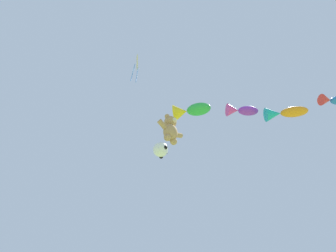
# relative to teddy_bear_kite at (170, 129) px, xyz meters

# --- Properties ---
(teddy_bear_kite) EXTENTS (1.87, 0.83, 1.90)m
(teddy_bear_kite) POSITION_rel_teddy_bear_kite_xyz_m (0.00, 0.00, 0.00)
(teddy_bear_kite) COLOR tan
(soccer_ball_kite) EXTENTS (0.81, 0.81, 0.75)m
(soccer_ball_kite) POSITION_rel_teddy_bear_kite_xyz_m (-0.72, -0.01, -1.81)
(soccer_ball_kite) COLOR white
(fish_kite_emerald) EXTENTS (2.00, 2.44, 1.05)m
(fish_kite_emerald) POSITION_rel_teddy_bear_kite_xyz_m (1.00, -0.68, 1.74)
(fish_kite_emerald) COLOR green
(fish_kite_violet) EXTENTS (1.83, 1.74, 0.76)m
(fish_kite_violet) POSITION_rel_teddy_bear_kite_xyz_m (2.73, -3.09, 1.28)
(fish_kite_violet) COLOR purple
(fish_kite_tangerine) EXTENTS (1.94, 2.30, 0.82)m
(fish_kite_tangerine) POSITION_rel_teddy_bear_kite_xyz_m (4.19, -4.88, 0.84)
(fish_kite_tangerine) COLOR orange
(fish_kite_cobalt) EXTENTS (1.54, 1.48, 0.68)m
(fish_kite_cobalt) POSITION_rel_teddy_bear_kite_xyz_m (6.00, -7.21, 1.55)
(fish_kite_cobalt) COLOR blue
(diamond_kite) EXTENTS (0.75, 0.95, 2.67)m
(diamond_kite) POSITION_rel_teddy_bear_kite_xyz_m (-2.47, 0.61, 4.45)
(diamond_kite) COLOR yellow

